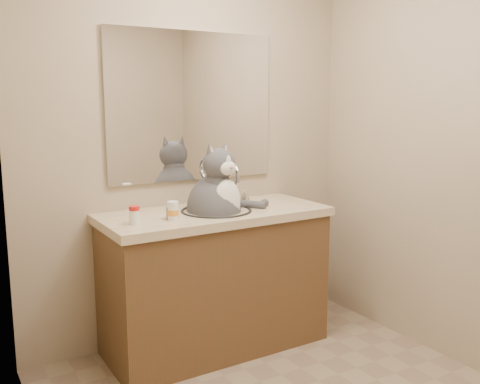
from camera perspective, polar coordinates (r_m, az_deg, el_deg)
name	(u,v)px	position (r m, az deg, el deg)	size (l,w,h in m)	color
room	(323,170)	(2.30, 8.82, 2.39)	(2.22, 2.52, 2.42)	gray
vanity	(215,277)	(3.25, -2.65, -9.01)	(1.34, 0.59, 1.12)	brown
mirror	(193,107)	(3.32, -5.06, 9.05)	(1.10, 0.02, 0.90)	white
shower_curtain	(67,235)	(1.94, -17.97, -4.41)	(0.02, 1.30, 1.93)	beige
cat	(216,204)	(3.12, -2.61, -1.33)	(0.50, 0.41, 0.62)	#49494E
pill_bottle_redcap	(135,215)	(2.84, -11.18, -2.43)	(0.06, 0.06, 0.10)	white
pill_bottle_orange	(173,211)	(2.91, -7.16, -2.03)	(0.07, 0.07, 0.10)	white
grey_canister	(170,213)	(2.94, -7.51, -2.25)	(0.04, 0.04, 0.06)	slate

